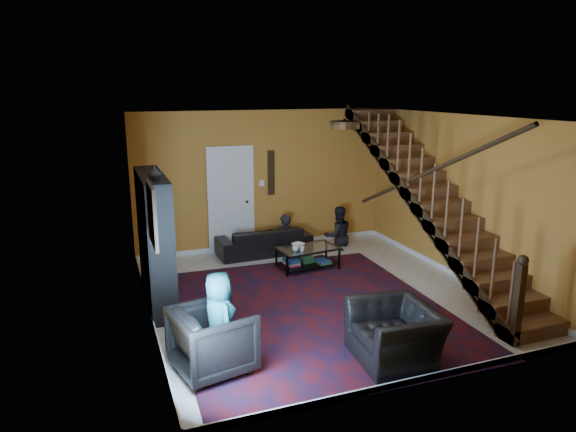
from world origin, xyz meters
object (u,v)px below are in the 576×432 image
armchair_left (213,340)px  armchair_right (395,334)px  sofa (264,241)px  coffee_table (307,257)px  bookshelf (156,242)px

armchair_left → armchair_right: (2.11, -0.52, -0.05)m
sofa → armchair_left: bearing=62.4°
sofa → coffee_table: bearing=110.3°
armchair_left → bookshelf: bearing=-3.1°
coffee_table → sofa: bearing=112.3°
armchair_left → coffee_table: armchair_left is taller
bookshelf → sofa: (2.25, 1.70, -0.69)m
armchair_right → bookshelf: bearing=-133.7°
bookshelf → armchair_left: (0.35, -2.25, -0.57)m
armchair_right → coffee_table: 3.35m
bookshelf → armchair_right: bookshelf is taller
sofa → armchair_left: armchair_left is taller
sofa → armchair_left: (-1.90, -3.95, 0.12)m
bookshelf → armchair_right: (2.46, -2.77, -0.62)m
sofa → armchair_right: (0.21, -4.47, 0.07)m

